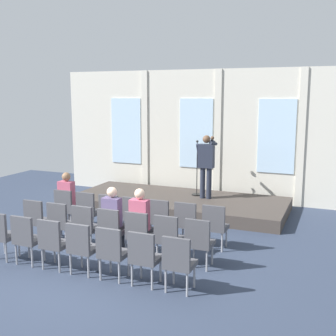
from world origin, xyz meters
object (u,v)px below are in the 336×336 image
(chair_r1_c3, at_px, (111,228))
(chair_r2_c5, at_px, (144,255))
(chair_r0_c1, at_px, (88,209))
(chair_r2_c2, at_px, (53,241))
(speaker, at_px, (206,162))
(chair_r0_c6, at_px, (215,224))
(chair_r2_c4, at_px, (112,250))
(audience_r1_c3, at_px, (113,217))
(chair_r1_c6, at_px, (199,240))
(chair_r0_c0, at_px, (66,206))
(chair_r0_c3, at_px, (135,215))
(chair_r2_c1, at_px, (27,236))
(chair_r1_c1, at_px, (61,221))
(chair_r1_c5, at_px, (168,236))
(audience_r1_c4, at_px, (141,219))
(chair_r2_c3, at_px, (82,245))
(chair_r1_c2, at_px, (85,225))
(chair_r0_c5, at_px, (187,221))
(mic_stand, at_px, (197,183))
(audience_r0_c0, at_px, (68,197))
(chair_r0_c2, at_px, (111,212))
(chair_r0_c4, at_px, (160,218))
(chair_r2_c6, at_px, (179,260))
(chair_r1_c0, at_px, (37,218))
(chair_r1_c4, at_px, (139,232))

(chair_r1_c3, height_order, chair_r2_c5, same)
(chair_r0_c1, bearing_deg, chair_r2_c2, -73.74)
(speaker, relative_size, chair_r0_c6, 1.84)
(chair_r2_c4, bearing_deg, chair_r0_c6, 59.74)
(audience_r1_c3, distance_m, chair_r1_c6, 1.81)
(chair_r0_c0, bearing_deg, chair_r0_c3, 0.00)
(speaker, height_order, chair_r2_c1, speaker)
(chair_r1_c1, xyz_separation_m, chair_r1_c5, (2.40, 0.00, 0.00))
(audience_r1_c4, bearing_deg, chair_r2_c3, -118.44)
(speaker, bearing_deg, chair_r1_c2, -108.59)
(chair_r1_c1, height_order, chair_r2_c5, same)
(chair_r0_c5, bearing_deg, audience_r1_c3, -141.68)
(chair_r0_c0, distance_m, chair_r2_c5, 3.63)
(chair_r0_c3, distance_m, chair_r2_c1, 2.38)
(mic_stand, height_order, audience_r1_c3, mic_stand)
(chair_r0_c0, height_order, audience_r0_c0, audience_r0_c0)
(chair_r0_c6, bearing_deg, mic_stand, 114.61)
(chair_r1_c2, bearing_deg, chair_r0_c2, 90.00)
(chair_r0_c4, xyz_separation_m, chair_r0_c6, (1.20, 0.00, 0.00))
(speaker, distance_m, mic_stand, 0.79)
(chair_r1_c6, height_order, chair_r2_c2, same)
(audience_r0_c0, distance_m, chair_r0_c1, 0.64)
(speaker, height_order, chair_r0_c0, speaker)
(audience_r0_c0, height_order, chair_r1_c5, audience_r0_c0)
(chair_r1_c1, relative_size, chair_r2_c2, 1.00)
(chair_r0_c5, bearing_deg, chair_r2_c6, -73.74)
(chair_r1_c2, height_order, chair_r2_c1, same)
(chair_r0_c3, distance_m, chair_r0_c5, 1.20)
(chair_r0_c6, bearing_deg, chair_r0_c1, 180.00)
(chair_r1_c0, bearing_deg, chair_r2_c6, -15.95)
(chair_r2_c1, bearing_deg, chair_r2_c3, 0.00)
(chair_r0_c1, bearing_deg, chair_r1_c0, -120.26)
(chair_r0_c0, distance_m, chair_r0_c3, 1.80)
(speaker, distance_m, chair_r1_c2, 4.18)
(chair_r1_c3, distance_m, chair_r1_c6, 1.80)
(chair_r1_c0, bearing_deg, chair_r0_c6, 15.95)
(chair_r1_c4, bearing_deg, audience_r1_c3, 172.40)
(speaker, xyz_separation_m, chair_r2_c2, (-1.31, -4.92, -0.78))
(chair_r0_c4, relative_size, chair_r1_c2, 1.00)
(chair_r0_c3, bearing_deg, chair_r2_c6, -48.82)
(chair_r0_c0, bearing_deg, chair_r2_c6, -29.75)
(chair_r0_c1, relative_size, chair_r1_c4, 1.00)
(chair_r1_c5, bearing_deg, chair_r0_c2, 150.25)
(chair_r1_c0, bearing_deg, audience_r1_c4, 1.89)
(chair_r0_c1, xyz_separation_m, chair_r2_c6, (2.99, -2.05, 0.00))
(audience_r0_c0, distance_m, chair_r2_c4, 3.22)
(chair_r2_c1, bearing_deg, chair_r1_c4, 29.75)
(mic_stand, bearing_deg, chair_r0_c5, -75.12)
(chair_r0_c5, xyz_separation_m, chair_r1_c4, (-0.60, -1.03, 0.00))
(chair_r2_c1, xyz_separation_m, chair_r2_c2, (0.60, 0.00, 0.00))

